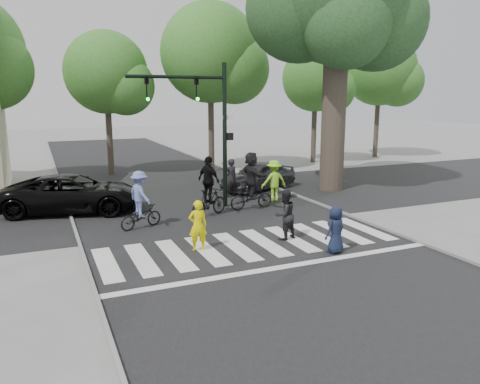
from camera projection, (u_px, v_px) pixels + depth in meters
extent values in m
plane|color=gray|center=(265.00, 254.00, 14.11)|extent=(120.00, 120.00, 0.00)
cube|color=black|center=(208.00, 215.00, 18.60)|extent=(10.00, 70.00, 0.01)
cube|color=black|center=(186.00, 200.00, 21.29)|extent=(70.00, 10.00, 0.01)
cube|color=gray|center=(75.00, 229.00, 16.61)|extent=(0.10, 70.00, 0.10)
cube|color=gray|center=(316.00, 203.00, 20.57)|extent=(0.10, 70.00, 0.10)
cube|color=silver|center=(107.00, 264.00, 13.25)|extent=(0.55, 3.00, 0.01)
cube|color=silver|center=(142.00, 259.00, 13.64)|extent=(0.55, 3.00, 0.01)
cube|color=silver|center=(175.00, 255.00, 14.03)|extent=(0.55, 3.00, 0.01)
cube|color=silver|center=(207.00, 250.00, 14.42)|extent=(0.55, 3.00, 0.01)
cube|color=silver|center=(236.00, 246.00, 14.81)|extent=(0.55, 3.00, 0.01)
cube|color=silver|center=(265.00, 242.00, 15.20)|extent=(0.55, 3.00, 0.01)
cube|color=silver|center=(291.00, 239.00, 15.60)|extent=(0.55, 3.00, 0.01)
cube|color=silver|center=(317.00, 235.00, 15.99)|extent=(0.55, 3.00, 0.01)
cube|color=silver|center=(341.00, 232.00, 16.38)|extent=(0.55, 3.00, 0.01)
cube|color=silver|center=(364.00, 229.00, 16.77)|extent=(0.55, 3.00, 0.01)
cube|color=silver|center=(284.00, 267.00, 13.03)|extent=(10.00, 0.30, 0.01)
cylinder|color=black|center=(225.00, 137.00, 19.54)|extent=(0.18, 0.18, 6.00)
cylinder|color=black|center=(177.00, 77.00, 18.26)|extent=(4.00, 0.14, 0.14)
imported|color=black|center=(197.00, 89.00, 18.67)|extent=(0.16, 0.20, 1.00)
sphere|color=#19E533|center=(198.00, 99.00, 18.64)|extent=(0.14, 0.14, 0.14)
imported|color=black|center=(147.00, 88.00, 17.89)|extent=(0.16, 0.20, 1.00)
sphere|color=#19E533|center=(148.00, 99.00, 17.86)|extent=(0.14, 0.14, 0.14)
cube|color=black|center=(230.00, 136.00, 19.62)|extent=(0.28, 0.18, 0.30)
cube|color=#FF660C|center=(232.00, 136.00, 19.66)|extent=(0.02, 0.14, 0.20)
cube|color=white|center=(225.00, 117.00, 19.37)|extent=(0.90, 0.04, 0.18)
cylinder|color=brown|center=(333.00, 120.00, 23.07)|extent=(1.20, 1.20, 7.00)
cylinder|color=brown|center=(344.00, 57.00, 22.39)|extent=(1.29, 1.74, 2.93)
sphere|color=#1B4121|center=(376.00, 20.00, 22.28)|extent=(4.80, 4.80, 4.80)
sphere|color=#1B4121|center=(299.00, 7.00, 22.30)|extent=(5.20, 5.20, 5.20)
sphere|color=#1B4121|center=(346.00, 24.00, 20.74)|extent=(4.00, 4.00, 4.00)
cylinder|color=brown|center=(109.00, 128.00, 27.83)|extent=(0.36, 0.36, 5.60)
sphere|color=#3E7924|center=(106.00, 72.00, 27.18)|extent=(4.80, 4.80, 4.80)
sphere|color=#3E7924|center=(126.00, 86.00, 27.08)|extent=(3.36, 3.36, 3.36)
cylinder|color=brown|center=(211.00, 117.00, 28.90)|extent=(0.36, 0.36, 6.72)
sphere|color=#3E7924|center=(210.00, 53.00, 28.12)|extent=(6.00, 6.00, 6.00)
sphere|color=#3E7924|center=(234.00, 69.00, 27.98)|extent=(4.20, 4.20, 4.20)
cylinder|color=brown|center=(314.00, 124.00, 32.88)|extent=(0.36, 0.36, 5.46)
sphere|color=#3E7924|center=(316.00, 78.00, 32.25)|extent=(4.60, 4.60, 4.60)
sphere|color=#3E7924|center=(332.00, 90.00, 32.15)|extent=(3.22, 3.22, 3.22)
cylinder|color=brown|center=(377.00, 117.00, 35.70)|extent=(0.36, 0.36, 6.16)
sphere|color=#3E7924|center=(380.00, 69.00, 34.98)|extent=(5.40, 5.40, 5.40)
sphere|color=#3E7924|center=(398.00, 81.00, 34.86)|extent=(3.78, 3.78, 3.78)
imported|color=#F1DF02|center=(198.00, 225.00, 14.29)|extent=(0.61, 0.43, 1.59)
imported|color=#161E38|center=(336.00, 230.00, 14.07)|extent=(0.81, 0.63, 1.46)
imported|color=black|center=(285.00, 215.00, 15.40)|extent=(0.95, 0.82, 1.68)
imported|color=black|center=(141.00, 216.00, 16.76)|extent=(1.74, 1.12, 0.87)
imported|color=#6275B3|center=(140.00, 194.00, 16.60)|extent=(0.95, 1.22, 1.66)
imported|color=black|center=(209.00, 202.00, 18.47)|extent=(1.87, 1.21, 1.09)
imported|color=black|center=(209.00, 180.00, 18.29)|extent=(0.87, 1.20, 1.89)
imported|color=black|center=(251.00, 197.00, 19.60)|extent=(1.91, 0.70, 1.00)
imported|color=black|center=(251.00, 175.00, 19.41)|extent=(0.60, 1.78, 1.91)
imported|color=black|center=(73.00, 194.00, 19.02)|extent=(6.05, 3.98, 1.55)
imported|color=#353439|center=(258.00, 176.00, 23.56)|extent=(4.56, 3.05, 1.44)
imported|color=#8DE229|center=(274.00, 181.00, 21.05)|extent=(1.22, 0.72, 1.86)
imported|color=black|center=(231.00, 178.00, 21.90)|extent=(0.73, 0.55, 1.80)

